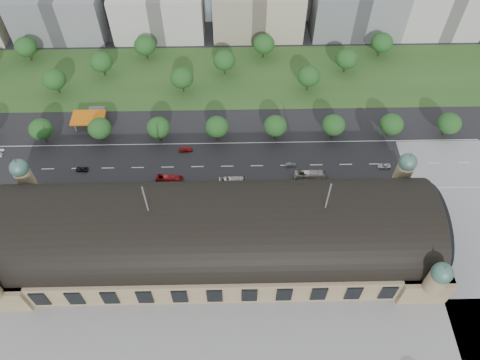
{
  "coord_description": "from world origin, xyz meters",
  "views": [
    {
      "loc": [
        6.83,
        -81.38,
        145.82
      ],
      "look_at": [
        8.82,
        20.13,
        14.0
      ],
      "focal_mm": 35.0,
      "sensor_mm": 36.0,
      "label": 1
    }
  ],
  "objects_px": {
    "traffic_car_3": "(186,149)",
    "parked_car_6": "(151,192)",
    "traffic_car_5": "(291,165)",
    "parked_car_4": "(145,193)",
    "traffic_car_4": "(191,183)",
    "parked_car_2": "(62,194)",
    "parked_car_5": "(126,201)",
    "traffic_car_2": "(82,169)",
    "bus_east": "(310,175)",
    "bus_west": "(169,179)",
    "parked_car_3": "(88,202)",
    "petrol_station": "(93,115)",
    "bus_mid": "(232,181)",
    "parked_car_0": "(28,200)",
    "parked_car_1": "(10,195)",
    "traffic_car_6": "(384,166)"
  },
  "relations": [
    {
      "from": "traffic_car_3",
      "to": "parked_car_6",
      "type": "bearing_deg",
      "value": 145.77
    },
    {
      "from": "traffic_car_5",
      "to": "parked_car_4",
      "type": "bearing_deg",
      "value": 101.01
    },
    {
      "from": "traffic_car_4",
      "to": "parked_car_2",
      "type": "relative_size",
      "value": 0.89
    },
    {
      "from": "traffic_car_5",
      "to": "parked_car_5",
      "type": "bearing_deg",
      "value": 103.06
    },
    {
      "from": "traffic_car_2",
      "to": "bus_east",
      "type": "distance_m",
      "value": 90.86
    },
    {
      "from": "traffic_car_2",
      "to": "bus_west",
      "type": "bearing_deg",
      "value": 84.09
    },
    {
      "from": "traffic_car_5",
      "to": "parked_car_4",
      "type": "relative_size",
      "value": 0.98
    },
    {
      "from": "traffic_car_4",
      "to": "parked_car_3",
      "type": "xyz_separation_m",
      "value": [
        -38.68,
        -7.92,
        -0.02
      ]
    },
    {
      "from": "parked_car_3",
      "to": "parked_car_5",
      "type": "height_order",
      "value": "parked_car_5"
    },
    {
      "from": "petrol_station",
      "to": "bus_east",
      "type": "xyz_separation_m",
      "value": [
        90.54,
        -33.73,
        -1.24
      ]
    },
    {
      "from": "bus_mid",
      "to": "bus_west",
      "type": "bearing_deg",
      "value": 86.14
    },
    {
      "from": "parked_car_0",
      "to": "bus_mid",
      "type": "bearing_deg",
      "value": 74.16
    },
    {
      "from": "parked_car_2",
      "to": "parked_car_3",
      "type": "xyz_separation_m",
      "value": [
        10.83,
        -3.82,
        0.01
      ]
    },
    {
      "from": "parked_car_5",
      "to": "parked_car_6",
      "type": "relative_size",
      "value": 1.22
    },
    {
      "from": "petrol_station",
      "to": "traffic_car_4",
      "type": "xyz_separation_m",
      "value": [
        43.94,
        -36.18,
        -2.24
      ]
    },
    {
      "from": "traffic_car_5",
      "to": "parked_car_4",
      "type": "height_order",
      "value": "parked_car_4"
    },
    {
      "from": "parked_car_0",
      "to": "parked_car_6",
      "type": "distance_m",
      "value": 46.58
    },
    {
      "from": "parked_car_1",
      "to": "parked_car_5",
      "type": "xyz_separation_m",
      "value": [
        44.67,
        -3.95,
        0.14
      ]
    },
    {
      "from": "traffic_car_4",
      "to": "traffic_car_2",
      "type": "bearing_deg",
      "value": -103.86
    },
    {
      "from": "traffic_car_4",
      "to": "traffic_car_6",
      "type": "relative_size",
      "value": 0.81
    },
    {
      "from": "petrol_station",
      "to": "bus_mid",
      "type": "xyz_separation_m",
      "value": [
        59.87,
        -35.88,
        -1.46
      ]
    },
    {
      "from": "traffic_car_4",
      "to": "traffic_car_6",
      "type": "xyz_separation_m",
      "value": [
        77.0,
        7.28,
        0.0
      ]
    },
    {
      "from": "parked_car_4",
      "to": "traffic_car_3",
      "type": "bearing_deg",
      "value": 111.82
    },
    {
      "from": "petrol_station",
      "to": "parked_car_4",
      "type": "xyz_separation_m",
      "value": [
        26.28,
        -40.28,
        -2.24
      ]
    },
    {
      "from": "petrol_station",
      "to": "traffic_car_5",
      "type": "height_order",
      "value": "petrol_station"
    },
    {
      "from": "traffic_car_5",
      "to": "traffic_car_6",
      "type": "bearing_deg",
      "value": -93.61
    },
    {
      "from": "bus_east",
      "to": "traffic_car_3",
      "type": "bearing_deg",
      "value": 73.37
    },
    {
      "from": "traffic_car_5",
      "to": "parked_car_4",
      "type": "distance_m",
      "value": 58.58
    },
    {
      "from": "petrol_station",
      "to": "parked_car_4",
      "type": "relative_size",
      "value": 3.26
    },
    {
      "from": "parked_car_3",
      "to": "parked_car_1",
      "type": "bearing_deg",
      "value": -119.96
    },
    {
      "from": "traffic_car_3",
      "to": "parked_car_2",
      "type": "bearing_deg",
      "value": 110.39
    },
    {
      "from": "parked_car_1",
      "to": "parked_car_3",
      "type": "height_order",
      "value": "parked_car_3"
    },
    {
      "from": "parked_car_4",
      "to": "traffic_car_5",
      "type": "bearing_deg",
      "value": 68.3
    },
    {
      "from": "petrol_station",
      "to": "parked_car_5",
      "type": "bearing_deg",
      "value": -66.25
    },
    {
      "from": "traffic_car_4",
      "to": "parked_car_3",
      "type": "relative_size",
      "value": 1.02
    },
    {
      "from": "bus_west",
      "to": "parked_car_4",
      "type": "bearing_deg",
      "value": 128.26
    },
    {
      "from": "traffic_car_4",
      "to": "parked_car_2",
      "type": "distance_m",
      "value": 49.68
    },
    {
      "from": "traffic_car_3",
      "to": "parked_car_4",
      "type": "height_order",
      "value": "traffic_car_3"
    },
    {
      "from": "parked_car_4",
      "to": "parked_car_1",
      "type": "bearing_deg",
      "value": -124.26
    },
    {
      "from": "traffic_car_2",
      "to": "bus_west",
      "type": "height_order",
      "value": "bus_west"
    },
    {
      "from": "traffic_car_5",
      "to": "parked_car_3",
      "type": "relative_size",
      "value": 1.03
    },
    {
      "from": "parked_car_0",
      "to": "traffic_car_3",
      "type": "bearing_deg",
      "value": 91.42
    },
    {
      "from": "parked_car_3",
      "to": "parked_car_6",
      "type": "distance_m",
      "value": 23.59
    },
    {
      "from": "traffic_car_2",
      "to": "parked_car_6",
      "type": "relative_size",
      "value": 1.06
    },
    {
      "from": "traffic_car_6",
      "to": "parked_car_5",
      "type": "xyz_separation_m",
      "value": [
        -101.48,
        -15.33,
        0.08
      ]
    },
    {
      "from": "traffic_car_5",
      "to": "bus_mid",
      "type": "distance_m",
      "value": 25.03
    },
    {
      "from": "traffic_car_6",
      "to": "bus_mid",
      "type": "height_order",
      "value": "bus_mid"
    },
    {
      "from": "parked_car_0",
      "to": "bus_east",
      "type": "xyz_separation_m",
      "value": [
        108.51,
        9.19,
        1.05
      ]
    },
    {
      "from": "petrol_station",
      "to": "bus_west",
      "type": "height_order",
      "value": "petrol_station"
    },
    {
      "from": "parked_car_3",
      "to": "traffic_car_2",
      "type": "bearing_deg",
      "value": 175.93
    }
  ]
}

